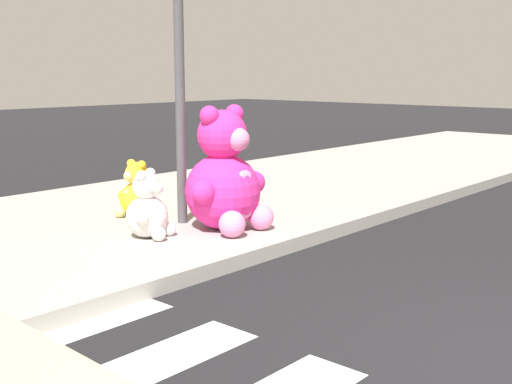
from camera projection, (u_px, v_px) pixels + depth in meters
sidewalk at (67, 233)px, 7.26m from camera, size 28.00×4.40×0.15m
sign_pole at (180, 71)px, 7.15m from camera, size 0.56×0.11×3.20m
plush_pink_large at (225, 180)px, 7.05m from camera, size 1.04×0.90×1.34m
plush_yellow at (136, 194)px, 7.70m from camera, size 0.46×0.52×0.68m
plush_white at (149, 210)px, 6.74m from camera, size 0.51×0.51×0.71m
plush_brown at (216, 198)px, 7.86m from camera, size 0.39×0.34×0.51m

